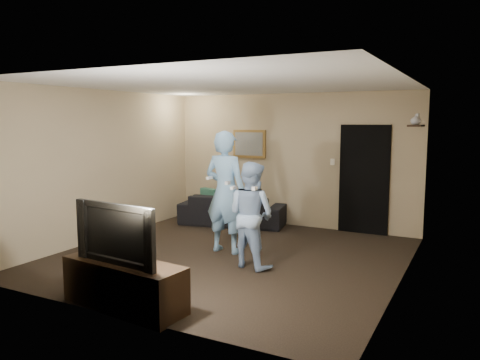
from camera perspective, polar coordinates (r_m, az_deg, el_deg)
The scene contains 19 objects.
ground at distance 7.27m, azimuth -1.19°, elevation -9.28°, with size 5.00×5.00×0.00m, color black.
ceiling at distance 7.00m, azimuth -1.25°, elevation 11.59°, with size 5.00×5.00×0.04m, color silver.
wall_back at distance 9.28m, azimuth 6.21°, elevation 2.43°, with size 5.00×0.04×2.60m, color tan.
wall_front at distance 4.99m, azimuth -15.13°, elevation -1.85°, with size 5.00×0.04×2.60m, color tan.
wall_left at distance 8.50m, azimuth -16.19°, elevation 1.76°, with size 0.04×5.00×2.60m, color tan.
wall_right at distance 6.23m, azimuth 19.41°, elevation -0.26°, with size 0.04×5.00×2.60m, color tan.
sofa at distance 9.38m, azimuth -0.90°, elevation -3.62°, with size 2.08×0.81×0.61m, color black.
throw_pillow at distance 9.62m, azimuth -3.79°, elevation -2.29°, with size 0.42×0.13×0.42m, color #1B5143.
painting_frame at distance 9.60m, azimuth 1.15°, elevation 4.43°, with size 0.72×0.05×0.57m, color olive.
painting_canvas at distance 9.57m, azimuth 1.08°, elevation 4.42°, with size 0.62×0.01×0.47m, color slate.
doorway at distance 8.86m, azimuth 14.88°, elevation 0.06°, with size 0.90×0.06×2.00m, color black.
light_switch at distance 8.98m, azimuth 11.21°, elevation 2.18°, with size 0.08×0.02×0.12m, color silver.
wall_shelf at distance 7.98m, azimuth 20.68°, elevation 6.21°, with size 0.20×0.60×0.03m, color black.
shelf_vase at distance 7.90m, azimuth 20.64°, elevation 6.92°, with size 0.16×0.16×0.17m, color silver.
shelf_figurine at distance 8.12m, azimuth 20.84°, elevation 6.95°, with size 0.06×0.06×0.18m, color #B5B5BA.
tv_console at distance 5.48m, azimuth -13.92°, elevation -12.33°, with size 1.50×0.48×0.54m, color black.
television at distance 5.32m, azimuth -14.11°, elevation -6.18°, with size 1.16×0.15×0.67m, color black.
wii_player_left at distance 7.32m, azimuth -1.78°, elevation -1.48°, with size 0.71×0.53×1.92m.
wii_player_right at distance 6.62m, azimuth 1.36°, elevation -4.23°, with size 0.85×0.73×1.50m.
Camera 1 is at (3.35, -6.12, 2.06)m, focal length 35.00 mm.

